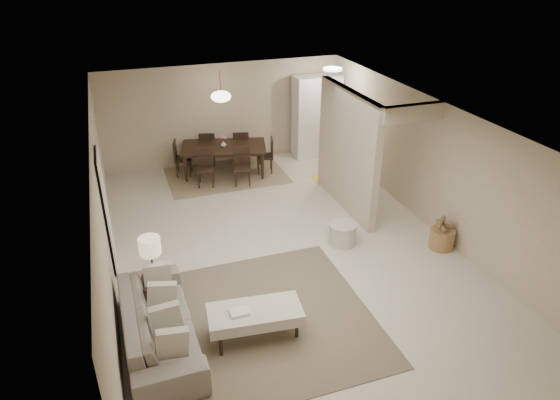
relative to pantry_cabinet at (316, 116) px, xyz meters
name	(u,v)px	position (x,y,z in m)	size (l,w,h in m)	color
floor	(284,249)	(-2.35, -4.15, -1.05)	(9.00, 9.00, 0.00)	beige
ceiling	(285,118)	(-2.35, -4.15, 1.45)	(9.00, 9.00, 0.00)	white
back_wall	(224,114)	(-2.35, 0.35, 0.20)	(6.00, 6.00, 0.00)	#B8A78B
left_wall	(103,216)	(-5.35, -4.15, 0.20)	(9.00, 9.00, 0.00)	#B8A78B
right_wall	(433,166)	(0.65, -4.15, 0.20)	(9.00, 9.00, 0.00)	#B8A78B
partition	(347,151)	(-0.55, -2.90, 0.20)	(0.15, 2.50, 2.50)	#B8A78B
doorway	(106,211)	(-5.32, -3.55, -0.03)	(0.04, 0.90, 2.04)	black
pantry_cabinet	(316,116)	(0.00, 0.00, 0.00)	(1.20, 0.55, 2.10)	white
flush_light	(333,69)	(-0.05, -0.95, 1.41)	(0.44, 0.44, 0.05)	white
living_rug	(263,319)	(-3.31, -5.87, -1.04)	(3.20, 3.20, 0.01)	brown
sofa	(159,324)	(-4.80, -5.87, -0.70)	(0.93, 2.37, 0.69)	gray
ottoman_bench	(255,315)	(-3.51, -6.17, -0.67)	(1.38, 0.74, 0.47)	beige
side_table	(157,294)	(-4.75, -5.07, -0.81)	(0.44, 0.44, 0.49)	black
table_lamp	(150,250)	(-4.75, -5.07, 0.00)	(0.32, 0.32, 0.76)	#48331F
round_pouf	(342,234)	(-1.26, -4.31, -0.85)	(0.53, 0.53, 0.41)	beige
wicker_basket	(442,239)	(0.40, -5.04, -0.86)	(0.44, 0.44, 0.38)	olive
dining_rug	(225,173)	(-2.58, -0.45, -1.04)	(2.80, 2.10, 0.01)	#8C7556
dining_table	(224,160)	(-2.58, -0.45, -0.70)	(1.99, 1.11, 0.70)	black
dining_chairs	(224,157)	(-2.58, -0.45, -0.61)	(2.37, 1.95, 0.88)	black
vase	(223,144)	(-2.58, -0.45, -0.28)	(0.13, 0.13, 0.14)	white
yellow_mat	(334,177)	(-0.16, -1.54, -1.04)	(0.99, 0.60, 0.01)	yellow
pendant_light	(221,96)	(-2.58, -0.45, 0.87)	(0.46, 0.46, 0.71)	#48331F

